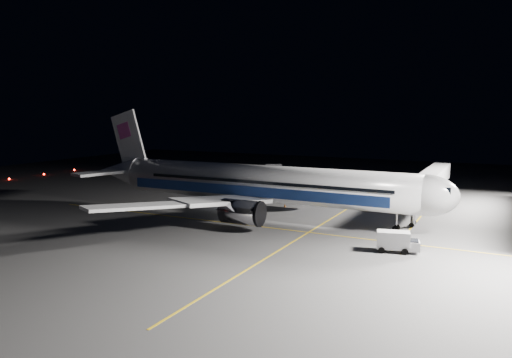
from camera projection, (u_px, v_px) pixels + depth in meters
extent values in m
plane|color=#4C4C4F|center=(262.00, 217.00, 77.52)|extent=(200.00, 200.00, 0.00)
cube|color=gold|center=(323.00, 223.00, 73.04)|extent=(0.25, 80.00, 0.01)
cube|color=gold|center=(244.00, 225.00, 72.21)|extent=(70.00, 0.25, 0.01)
cube|color=gold|center=(419.00, 218.00, 76.51)|extent=(0.25, 40.00, 0.01)
cylinder|color=silver|center=(262.00, 183.00, 76.79)|extent=(48.00, 5.60, 5.60)
ellipsoid|color=silver|center=(424.00, 195.00, 66.05)|extent=(8.96, 5.60, 5.60)
cube|color=black|center=(443.00, 189.00, 64.88)|extent=(2.20, 3.40, 0.90)
cone|color=silver|center=(120.00, 171.00, 89.50)|extent=(9.00, 5.49, 5.49)
cube|color=navy|center=(264.00, 186.00, 79.82)|extent=(42.24, 0.25, 1.50)
cube|color=navy|center=(248.00, 191.00, 74.90)|extent=(42.24, 0.25, 1.50)
cube|color=silver|center=(270.00, 185.00, 85.20)|extent=(11.36, 15.23, 1.53)
cube|color=silver|center=(222.00, 200.00, 71.06)|extent=(11.36, 15.23, 1.53)
cube|color=silver|center=(274.00, 171.00, 98.36)|extent=(8.57, 13.22, 1.31)
cube|color=silver|center=(136.00, 206.00, 62.13)|extent=(8.57, 13.22, 1.31)
cube|color=silver|center=(141.00, 167.00, 93.83)|extent=(6.20, 9.67, 0.45)
cube|color=silver|center=(101.00, 173.00, 84.64)|extent=(6.20, 9.67, 0.45)
cube|color=white|center=(129.00, 139.00, 87.66)|extent=(7.53, 0.40, 10.28)
cube|color=#D448AA|center=(125.00, 131.00, 87.82)|extent=(3.22, 0.55, 3.22)
cylinder|color=#B7B7BF|center=(292.00, 193.00, 84.58)|extent=(5.60, 3.40, 3.40)
cylinder|color=#B7B7BF|center=(241.00, 212.00, 68.68)|extent=(5.60, 3.40, 3.40)
cylinder|color=#9999A0|center=(396.00, 222.00, 68.17)|extent=(0.26, 0.26, 2.50)
cylinder|color=black|center=(396.00, 228.00, 68.28)|extent=(0.90, 0.70, 0.90)
cylinder|color=#9999A0|center=(257.00, 203.00, 82.49)|extent=(0.26, 0.26, 2.50)
cylinder|color=#9999A0|center=(232.00, 212.00, 74.89)|extent=(0.26, 0.26, 2.50)
cylinder|color=black|center=(257.00, 207.00, 82.58)|extent=(1.10, 1.60, 1.10)
cylinder|color=black|center=(232.00, 217.00, 74.98)|extent=(1.10, 1.60, 1.10)
cube|color=#B2B2B7|center=(430.00, 181.00, 84.76)|extent=(3.00, 33.90, 2.80)
cube|color=#B2B2B7|center=(414.00, 194.00, 70.75)|extent=(3.60, 3.20, 3.40)
cylinder|color=#9999A0|center=(413.00, 216.00, 71.17)|extent=(0.70, 0.70, 3.10)
cylinder|color=black|center=(412.00, 225.00, 70.54)|extent=(0.70, 0.30, 0.70)
cylinder|color=black|center=(414.00, 222.00, 72.13)|extent=(0.70, 0.30, 0.70)
sphere|color=#FF140A|center=(9.00, 179.00, 118.54)|extent=(0.44, 0.44, 0.44)
sphere|color=#FF140A|center=(44.00, 174.00, 127.37)|extent=(0.44, 0.44, 0.44)
sphere|color=#FF140A|center=(74.00, 170.00, 136.21)|extent=(0.44, 0.44, 0.44)
cube|color=silver|center=(393.00, 240.00, 58.23)|extent=(4.05, 2.68, 2.05)
cube|color=silver|center=(413.00, 246.00, 57.80)|extent=(1.86, 2.07, 1.12)
cube|color=black|center=(413.00, 242.00, 57.74)|extent=(1.46, 1.80, 0.47)
cylinder|color=black|center=(404.00, 247.00, 59.03)|extent=(0.78, 0.40, 0.74)
cylinder|color=black|center=(405.00, 252.00, 57.14)|extent=(0.78, 0.40, 0.74)
cylinder|color=black|center=(381.00, 246.00, 59.62)|extent=(0.78, 0.40, 0.74)
cylinder|color=black|center=(382.00, 250.00, 57.74)|extent=(0.78, 0.40, 0.74)
cube|color=black|center=(236.00, 198.00, 89.34)|extent=(2.68, 1.84, 1.15)
cube|color=black|center=(236.00, 194.00, 89.24)|extent=(1.16, 1.16, 0.63)
sphere|color=#FFF2CC|center=(231.00, 199.00, 88.95)|extent=(0.27, 0.27, 0.27)
sphere|color=#FFF2CC|center=(236.00, 199.00, 88.38)|extent=(0.27, 0.27, 0.27)
cylinder|color=black|center=(243.00, 201.00, 89.64)|extent=(0.65, 0.30, 0.63)
cylinder|color=black|center=(237.00, 202.00, 88.16)|extent=(0.65, 0.30, 0.63)
cylinder|color=black|center=(235.00, 200.00, 90.66)|extent=(0.65, 0.30, 0.63)
cylinder|color=black|center=(229.00, 201.00, 89.18)|extent=(0.65, 0.30, 0.63)
cone|color=#DC6009|center=(318.00, 204.00, 86.50)|extent=(0.44, 0.44, 0.66)
cone|color=#DC6009|center=(283.00, 201.00, 88.93)|extent=(0.42, 0.42, 0.63)
cone|color=#DC6009|center=(285.00, 205.00, 85.38)|extent=(0.36, 0.36, 0.55)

